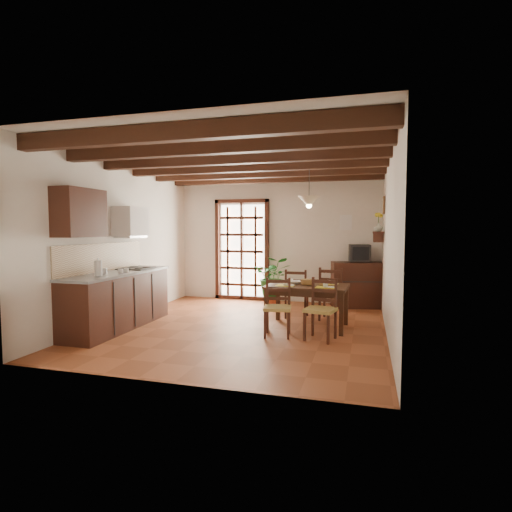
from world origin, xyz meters
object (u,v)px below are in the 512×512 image
(crt_tv, at_px, (360,253))
(chair_near_left, at_px, (277,318))
(sideboard, at_px, (359,285))
(kitchen_counter, at_px, (118,299))
(chair_far_left, at_px, (297,302))
(chair_far_right, at_px, (332,303))
(dining_table, at_px, (307,290))
(pendant_lamp, at_px, (309,201))
(chair_near_right, at_px, (321,321))
(potted_plant, at_px, (273,278))

(crt_tv, bearing_deg, chair_near_left, -122.10)
(sideboard, bearing_deg, kitchen_counter, -155.69)
(chair_far_left, height_order, chair_far_right, chair_far_right)
(crt_tv, bearing_deg, dining_table, -120.25)
(crt_tv, height_order, pendant_lamp, pendant_lamp)
(kitchen_counter, height_order, chair_far_left, kitchen_counter)
(dining_table, height_order, crt_tv, crt_tv)
(pendant_lamp, bearing_deg, dining_table, -90.00)
(pendant_lamp, bearing_deg, chair_far_right, 56.95)
(pendant_lamp, bearing_deg, sideboard, 67.10)
(kitchen_counter, height_order, dining_table, kitchen_counter)
(dining_table, xyz_separation_m, chair_near_right, (0.29, -0.68, -0.33))
(dining_table, xyz_separation_m, chair_near_left, (-0.36, -0.64, -0.34))
(chair_far_right, xyz_separation_m, crt_tv, (0.43, 1.31, 0.83))
(chair_far_right, height_order, crt_tv, crt_tv)
(chair_far_left, height_order, potted_plant, potted_plant)
(chair_far_left, distance_m, sideboard, 1.69)
(chair_far_right, bearing_deg, chair_near_right, 95.31)
(potted_plant, xyz_separation_m, pendant_lamp, (0.97, -1.61, 1.51))
(kitchen_counter, distance_m, chair_far_right, 3.65)
(chair_near_left, relative_size, chair_near_right, 0.97)
(dining_table, relative_size, chair_far_left, 1.50)
(chair_near_right, bearing_deg, dining_table, 126.33)
(chair_far_left, relative_size, sideboard, 0.81)
(chair_far_left, bearing_deg, crt_tv, -131.60)
(potted_plant, bearing_deg, kitchen_counter, -127.82)
(kitchen_counter, bearing_deg, chair_near_left, 4.78)
(kitchen_counter, distance_m, potted_plant, 3.26)
(chair_far_right, bearing_deg, pendant_lamp, 64.88)
(chair_near_left, xyz_separation_m, potted_plant, (-0.61, 2.36, 0.30))
(kitchen_counter, xyz_separation_m, crt_tv, (3.75, 2.82, 0.65))
(kitchen_counter, height_order, chair_far_right, kitchen_counter)
(chair_near_right, xyz_separation_m, pendant_lamp, (-0.29, 0.78, 1.80))
(kitchen_counter, relative_size, dining_table, 1.69)
(chair_far_right, bearing_deg, sideboard, -100.24)
(chair_far_right, distance_m, pendant_lamp, 1.90)
(chair_far_right, bearing_deg, potted_plant, -31.01)
(chair_near_left, relative_size, chair_far_right, 0.92)
(potted_plant, distance_m, pendant_lamp, 2.41)
(pendant_lamp, bearing_deg, chair_near_left, -115.66)
(sideboard, bearing_deg, chair_near_left, -126.36)
(chair_far_left, distance_m, chair_far_right, 0.64)
(sideboard, height_order, potted_plant, potted_plant)
(pendant_lamp, bearing_deg, chair_near_right, -69.29)
(kitchen_counter, distance_m, crt_tv, 4.74)
(crt_tv, bearing_deg, chair_far_left, -138.41)
(chair_near_left, height_order, chair_far_left, chair_far_left)
(chair_near_right, relative_size, chair_far_left, 1.00)
(chair_far_left, xyz_separation_m, sideboard, (1.08, 1.29, 0.19))
(chair_far_right, bearing_deg, dining_table, 69.14)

